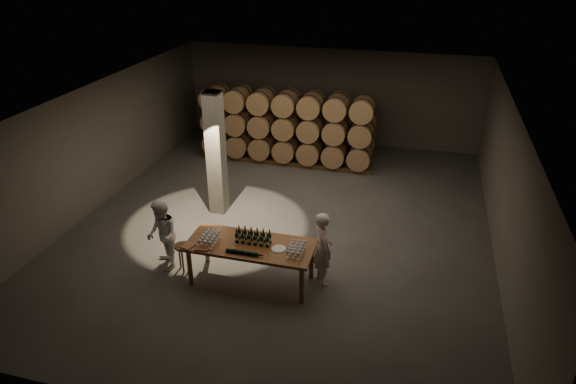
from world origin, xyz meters
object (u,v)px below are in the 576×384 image
(stool, at_px, (183,250))
(bottle_cluster, at_px, (253,238))
(plate, at_px, (278,249))
(person_man, at_px, (323,249))
(person_woman, at_px, (162,235))
(notebook_near, at_px, (202,248))
(tasting_table, at_px, (251,248))

(stool, bearing_deg, bottle_cluster, 2.73)
(plate, xyz_separation_m, stool, (-2.12, 0.03, -0.40))
(stool, bearing_deg, person_man, 6.84)
(person_man, bearing_deg, person_woman, 64.75)
(notebook_near, height_order, stool, notebook_near)
(stool, relative_size, person_woman, 0.39)
(bottle_cluster, height_order, stool, bottle_cluster)
(person_man, distance_m, person_woman, 3.43)
(plate, distance_m, person_man, 0.92)
(tasting_table, distance_m, stool, 1.55)
(bottle_cluster, bearing_deg, person_man, 11.37)
(bottle_cluster, bearing_deg, plate, -10.23)
(bottle_cluster, bearing_deg, person_woman, -177.88)
(tasting_table, bearing_deg, notebook_near, -155.14)
(tasting_table, height_order, person_man, person_man)
(bottle_cluster, bearing_deg, tasting_table, -118.86)
(stool, distance_m, person_man, 2.99)
(plate, bearing_deg, person_woman, 179.40)
(notebook_near, bearing_deg, bottle_cluster, 20.38)
(tasting_table, distance_m, notebook_near, 0.97)
(tasting_table, xyz_separation_m, person_man, (1.43, 0.35, 0.02))
(plate, relative_size, person_woman, 0.18)
(bottle_cluster, relative_size, plate, 2.49)
(tasting_table, distance_m, person_man, 1.47)
(person_man, bearing_deg, plate, 83.53)
(plate, distance_m, stool, 2.16)
(stool, height_order, person_man, person_man)
(tasting_table, xyz_separation_m, plate, (0.60, -0.03, 0.11))
(person_man, height_order, person_woman, person_man)
(person_man, xyz_separation_m, person_woman, (-3.41, -0.35, -0.01))
(person_woman, bearing_deg, person_man, 59.15)
(tasting_table, bearing_deg, stool, -179.85)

